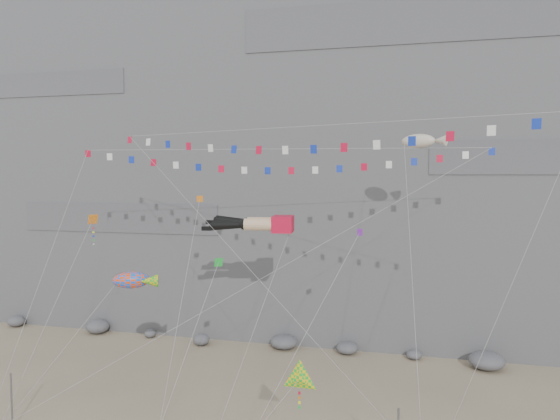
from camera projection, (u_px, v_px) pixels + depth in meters
The scene contains 13 objects.
cliff at pixel (315, 103), 64.57m from camera, with size 80.00×28.00×50.00m, color slate.
talus_boulders at pixel (284, 342), 51.70m from camera, with size 60.00×3.00×1.20m, color #5E5E63, non-canonical shape.
anchor_pole_left at pixel (12, 402), 35.19m from camera, with size 0.12×0.12×3.74m, color slate.
legs_kite at pixel (258, 224), 41.63m from camera, with size 7.10×16.32×19.76m.
flag_banner_upper at pixel (279, 149), 41.98m from camera, with size 31.48×15.26×27.71m.
flag_banner_lower at pixel (299, 127), 35.10m from camera, with size 30.55×10.86×22.13m.
harlequin_kite at pixel (92, 220), 41.56m from camera, with size 3.26×8.13×15.14m.
fish_windsock at pixel (131, 280), 38.59m from camera, with size 8.48×6.94×12.40m.
delta_kite at pixel (299, 379), 29.21m from camera, with size 5.63×3.16×7.68m.
blimp_windsock at pixel (418, 142), 40.64m from camera, with size 3.88×13.54×22.54m.
small_kite_a at pixel (199, 204), 41.11m from camera, with size 2.78×12.98×19.28m.
small_kite_b at pixel (357, 237), 36.39m from camera, with size 6.47×11.53×17.66m.
small_kite_c at pixel (218, 264), 35.02m from camera, with size 2.20×8.86×13.63m.
Camera 1 is at (12.33, -32.23, 16.56)m, focal length 35.00 mm.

